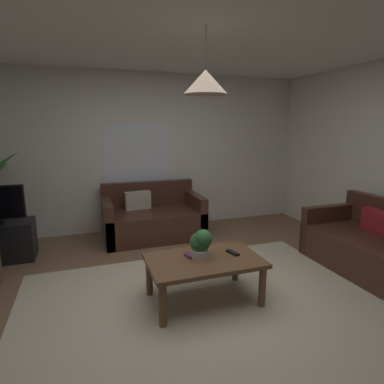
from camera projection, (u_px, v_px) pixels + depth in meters
floor at (202, 304)px, 3.12m from camera, size 5.34×5.09×0.02m
rug at (210, 314)px, 2.93m from camera, size 3.47×2.80×0.01m
wall_back at (147, 153)px, 5.25m from camera, size 5.46×0.06×2.53m
ceiling at (204, 20)px, 2.60m from camera, size 5.34×5.09×0.02m
window_pane at (137, 156)px, 5.17m from camera, size 1.09×0.01×1.01m
couch_under_window at (152, 220)px, 4.95m from camera, size 1.48×0.86×0.82m
couch_right_side at (374, 249)px, 3.77m from camera, size 0.86×1.51×0.82m
coffee_table at (204, 265)px, 3.09m from camera, size 1.09×0.68×0.44m
book_on_table_0 at (194, 255)px, 3.14m from camera, size 0.18×0.16×0.03m
remote_on_table_0 at (233, 253)px, 3.20m from camera, size 0.09×0.17×0.02m
potted_plant_on_table at (201, 243)px, 3.08m from camera, size 0.21×0.22×0.28m
pendant_lamp at (206, 82)px, 2.75m from camera, size 0.39×0.39×0.57m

